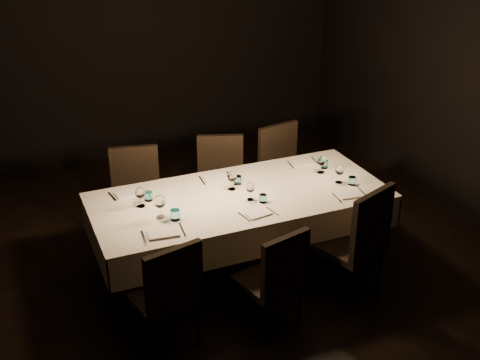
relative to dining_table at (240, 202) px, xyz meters
name	(u,v)px	position (x,y,z in m)	size (l,w,h in m)	color
room	(240,112)	(0.00, 0.00, 0.81)	(5.01, 6.01, 3.01)	black
dining_table	(240,202)	(0.00, 0.00, 0.00)	(2.52, 1.12, 0.76)	black
chair_near_left	(168,292)	(-0.88, -0.76, -0.17)	(0.53, 0.53, 0.93)	black
place_setting_near_left	(164,214)	(-0.73, -0.22, 0.15)	(0.36, 0.41, 0.19)	silver
chair_near_center	(276,276)	(-0.07, -0.86, -0.19)	(0.52, 0.52, 0.89)	black
place_setting_near_center	(256,198)	(0.05, -0.22, 0.14)	(0.30, 0.39, 0.16)	silver
chair_near_right	(357,239)	(0.72, -0.72, -0.13)	(0.64, 0.64, 1.03)	black
place_setting_near_right	(346,180)	(0.91, -0.22, 0.14)	(0.31, 0.39, 0.17)	silver
chair_far_left	(137,193)	(-0.70, 0.85, -0.16)	(0.54, 0.54, 0.95)	black
place_setting_far_left	(138,194)	(-0.83, 0.22, 0.14)	(0.32, 0.40, 0.17)	silver
chair_far_center	(221,179)	(0.14, 0.82, -0.16)	(0.58, 0.58, 0.95)	black
place_setting_far_center	(228,178)	(-0.02, 0.22, 0.14)	(0.32, 0.40, 0.17)	silver
chair_far_right	(284,168)	(0.83, 0.79, -0.15)	(0.55, 0.55, 0.97)	black
place_setting_far_right	(316,162)	(0.86, 0.22, 0.14)	(0.31, 0.39, 0.17)	silver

